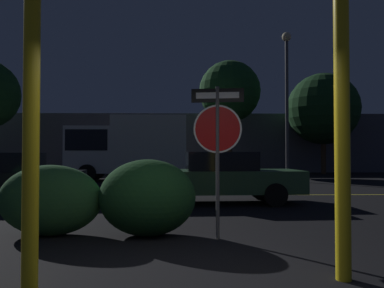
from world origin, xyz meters
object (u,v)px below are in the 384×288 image
object	(u,v)px
yellow_pole_left	(31,142)
hedge_bush_2	(148,198)
tree_1	(230,92)
yellow_pole_right	(342,135)
passing_car_2	(216,177)
tree_2	(323,109)
street_lamp	(287,85)
hedge_bush_1	(50,200)
delivery_truck	(127,146)
passing_car_1	(2,178)
stop_sign	(218,131)

from	to	relation	value
yellow_pole_left	hedge_bush_2	distance (m)	2.70
tree_1	yellow_pole_right	bearing A→B (deg)	-93.59
passing_car_2	tree_2	bearing A→B (deg)	-33.24
street_lamp	tree_1	bearing A→B (deg)	108.86
hedge_bush_1	hedge_bush_2	size ratio (longest dim) A/B	1.07
passing_car_2	hedge_bush_2	bearing A→B (deg)	156.90
hedge_bush_2	delivery_truck	distance (m)	12.74
passing_car_1	tree_2	bearing A→B (deg)	-50.35
passing_car_1	passing_car_2	bearing A→B (deg)	-96.58
hedge_bush_1	yellow_pole_right	bearing A→B (deg)	-29.79
yellow_pole_right	hedge_bush_2	distance (m)	3.32
yellow_pole_left	delivery_truck	size ratio (longest dim) A/B	0.51
passing_car_1	tree_1	bearing A→B (deg)	-35.06
passing_car_2	passing_car_1	bearing A→B (deg)	85.40
stop_sign	hedge_bush_2	size ratio (longest dim) A/B	1.53
yellow_pole_left	stop_sign	bearing A→B (deg)	45.88
yellow_pole_right	passing_car_2	distance (m)	6.33
hedge_bush_1	passing_car_1	world-z (taller)	passing_car_1
stop_sign	passing_car_2	distance (m)	4.40
yellow_pole_left	hedge_bush_1	bearing A→B (deg)	105.17
yellow_pole_right	hedge_bush_2	xyz separation A→B (m)	(-2.32, 2.18, -0.93)
street_lamp	yellow_pole_right	bearing A→B (deg)	-103.27
passing_car_1	tree_2	world-z (taller)	tree_2
passing_car_1	yellow_pole_left	bearing A→B (deg)	-157.21
tree_2	delivery_truck	bearing A→B (deg)	-154.96
hedge_bush_2	tree_1	bearing A→B (deg)	78.69
passing_car_1	street_lamp	distance (m)	13.22
yellow_pole_left	tree_2	world-z (taller)	tree_2
passing_car_1	passing_car_2	world-z (taller)	passing_car_2
stop_sign	passing_car_1	bearing A→B (deg)	148.69
hedge_bush_1	delivery_truck	size ratio (longest dim) A/B	0.29
stop_sign	tree_2	distance (m)	20.42
tree_2	hedge_bush_2	bearing A→B (deg)	-118.33
delivery_truck	street_lamp	world-z (taller)	street_lamp
hedge_bush_1	passing_car_2	bearing A→B (deg)	51.95
yellow_pole_right	tree_1	world-z (taller)	tree_1
yellow_pole_left	hedge_bush_1	xyz separation A→B (m)	(-0.66, 2.45, -0.89)
passing_car_2	yellow_pole_left	bearing A→B (deg)	156.37
yellow_pole_left	tree_1	world-z (taller)	tree_1
stop_sign	street_lamp	distance (m)	13.23
tree_1	tree_2	xyz separation A→B (m)	(6.18, 0.23, -1.08)
yellow_pole_right	passing_car_2	world-z (taller)	yellow_pole_right
street_lamp	stop_sign	bearing A→B (deg)	-110.38
yellow_pole_right	street_lamp	size ratio (longest dim) A/B	0.43
hedge_bush_2	tree_1	size ratio (longest dim) A/B	0.22
hedge_bush_2	passing_car_2	xyz separation A→B (m)	(1.49, 4.04, 0.07)
yellow_pole_right	hedge_bush_1	xyz separation A→B (m)	(-3.93, 2.25, -0.97)
stop_sign	yellow_pole_right	bearing A→B (deg)	-51.38
yellow_pole_left	hedge_bush_2	size ratio (longest dim) A/B	1.86
hedge_bush_1	street_lamp	distance (m)	14.43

